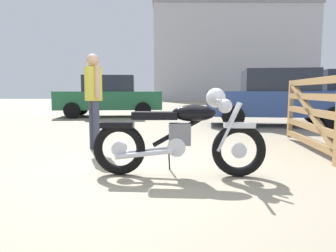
{
  "coord_description": "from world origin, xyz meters",
  "views": [
    {
      "loc": [
        0.29,
        -3.88,
        1.01
      ],
      "look_at": [
        0.03,
        1.09,
        0.45
      ],
      "focal_mm": 32.47,
      "sensor_mm": 36.0,
      "label": 1
    }
  ],
  "objects_px": {
    "timber_gate": "(318,111)",
    "bystander": "(93,91)",
    "silver_sedan_mid": "(110,96)",
    "blue_hatchback_right": "(277,98)",
    "vintage_motorcycle": "(183,135)"
  },
  "relations": [
    {
      "from": "timber_gate",
      "to": "bystander",
      "type": "distance_m",
      "value": 3.77
    },
    {
      "from": "bystander",
      "to": "vintage_motorcycle",
      "type": "bearing_deg",
      "value": -84.1
    },
    {
      "from": "timber_gate",
      "to": "silver_sedan_mid",
      "type": "bearing_deg",
      "value": 38.13
    },
    {
      "from": "timber_gate",
      "to": "silver_sedan_mid",
      "type": "distance_m",
      "value": 9.02
    },
    {
      "from": "timber_gate",
      "to": "blue_hatchback_right",
      "type": "height_order",
      "value": "blue_hatchback_right"
    },
    {
      "from": "bystander",
      "to": "silver_sedan_mid",
      "type": "bearing_deg",
      "value": 63.29
    },
    {
      "from": "blue_hatchback_right",
      "to": "silver_sedan_mid",
      "type": "bearing_deg",
      "value": -22.93
    },
    {
      "from": "timber_gate",
      "to": "silver_sedan_mid",
      "type": "height_order",
      "value": "silver_sedan_mid"
    },
    {
      "from": "vintage_motorcycle",
      "to": "bystander",
      "type": "relative_size",
      "value": 1.25
    },
    {
      "from": "vintage_motorcycle",
      "to": "silver_sedan_mid",
      "type": "distance_m",
      "value": 9.29
    },
    {
      "from": "timber_gate",
      "to": "bystander",
      "type": "height_order",
      "value": "bystander"
    },
    {
      "from": "bystander",
      "to": "silver_sedan_mid",
      "type": "xyz_separation_m",
      "value": [
        -1.47,
        7.17,
        -0.18
      ]
    },
    {
      "from": "vintage_motorcycle",
      "to": "silver_sedan_mid",
      "type": "xyz_separation_m",
      "value": [
        -3.03,
        8.77,
        0.34
      ]
    },
    {
      "from": "timber_gate",
      "to": "bystander",
      "type": "bearing_deg",
      "value": 89.98
    },
    {
      "from": "silver_sedan_mid",
      "to": "bystander",
      "type": "bearing_deg",
      "value": 93.5
    }
  ]
}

